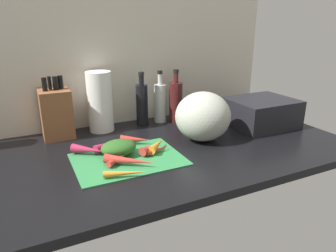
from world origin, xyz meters
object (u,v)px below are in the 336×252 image
carrot_1 (110,144)px  carrot_5 (151,148)px  dish_rack (261,113)px  carrot_3 (129,161)px  carrot_2 (126,173)px  carrot_7 (157,145)px  bottle_0 (142,104)px  carrot_0 (136,140)px  carrot_6 (158,149)px  cutting_board (128,159)px  bottle_1 (160,102)px  bottle_2 (176,101)px  carrot_8 (122,156)px  carrot_4 (89,150)px  paper_towel_roll (100,102)px  winter_squash (203,116)px  knife_block (56,113)px

carrot_1 → carrot_5: (13.12, -9.97, 0.06)cm
dish_rack → carrot_3: bearing=-168.3°
carrot_2 → carrot_5: carrot_5 is taller
carrot_7 → bottle_0: size_ratio=0.47×
carrot_0 → carrot_6: (4.78, -11.59, -0.70)cm
cutting_board → bottle_1: bearing=50.9°
bottle_1 → dish_rack: bearing=-34.4°
bottle_2 → dish_rack: (32.70, -24.21, -3.74)cm
carrot_1 → carrot_7: bearing=-28.0°
carrot_7 → carrot_8: carrot_7 is taller
carrot_8 → dish_rack: size_ratio=0.51×
bottle_0 → carrot_4: bearing=-140.9°
bottle_0 → carrot_5: bearing=-106.1°
carrot_2 → paper_towel_roll: 50.26cm
carrot_0 → dish_rack: dish_rack is taller
carrot_4 → carrot_7: (24.63, -6.64, -0.09)cm
winter_squash → bottle_2: bottle_2 is taller
bottle_0 → carrot_2: bearing=-116.9°
bottle_1 → carrot_7: bearing=-116.5°
winter_squash → bottle_0: 33.04cm
carrot_0 → bottle_0: size_ratio=0.47×
carrot_0 → bottle_1: bearing=47.7°
carrot_2 → carrot_3: size_ratio=0.80×
carrot_5 → winter_squash: bearing=9.7°
carrot_1 → carrot_2: bearing=-93.4°
bottle_2 → winter_squash: bearing=-92.7°
cutting_board → carrot_6: carrot_6 is taller
carrot_8 → bottle_2: bottle_2 is taller
carrot_0 → carrot_3: size_ratio=0.67×
cutting_board → paper_towel_roll: paper_towel_roll is taller
carrot_1 → bottle_2: 45.85cm
carrot_2 → carrot_8: same height
carrot_2 → carrot_6: 21.47cm
knife_block → dish_rack: (88.20, -26.98, -4.06)cm
winter_squash → knife_block: (-54.20, 29.90, 0.43)cm
carrot_7 → carrot_6: bearing=-102.8°
knife_block → bottle_2: bearing=-2.9°
winter_squash → bottle_0: (-15.63, 29.11, 0.25)cm
carrot_8 → carrot_4: bearing=135.5°
paper_towel_roll → bottle_0: 19.84cm
cutting_board → knife_block: knife_block is taller
cutting_board → carrot_4: carrot_4 is taller
carrot_1 → cutting_board: bearing=-72.6°
carrot_4 → carrot_5: bearing=-20.3°
carrot_3 → carrot_6: size_ratio=1.63×
carrot_5 → dish_rack: bearing=7.0°
dish_rack → paper_towel_roll: bearing=158.6°
cutting_board → knife_block: 41.84cm
carrot_1 → carrot_8: 11.58cm
carrot_6 → carrot_2: bearing=-142.4°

